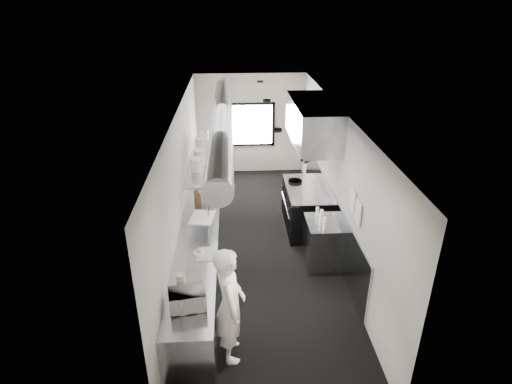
{
  "coord_description": "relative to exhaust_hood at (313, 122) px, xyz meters",
  "views": [
    {
      "loc": [
        -0.5,
        -7.31,
        4.72
      ],
      "look_at": [
        -0.09,
        -0.2,
        1.31
      ],
      "focal_mm": 29.25,
      "sensor_mm": 36.0,
      "label": 1
    }
  ],
  "objects": [
    {
      "name": "wall_left",
      "position": [
        -2.6,
        -0.7,
        -0.99
      ],
      "size": [
        0.02,
        8.0,
        2.8
      ],
      "primitive_type": "cube",
      "color": "beige",
      "rests_on": "floor"
    },
    {
      "name": "prep_counter",
      "position": [
        -2.25,
        -1.2,
        -1.94
      ],
      "size": [
        0.7,
        6.0,
        0.9
      ],
      "primitive_type": "cube",
      "color": "gray",
      "rests_on": "floor"
    },
    {
      "name": "squeeze_bottle_e",
      "position": [
        -0.03,
        -1.14,
        -1.4
      ],
      "size": [
        0.08,
        0.08,
        0.18
      ],
      "primitive_type": "cylinder",
      "rotation": [
        0.0,
        0.0,
        -0.34
      ],
      "color": "white",
      "rests_on": "bottle_station"
    },
    {
      "name": "exhaust_hood",
      "position": [
        0.0,
        0.0,
        0.0
      ],
      "size": [
        0.81,
        2.2,
        0.88
      ],
      "color": "gray",
      "rests_on": "ceiling"
    },
    {
      "name": "deli_tub_a",
      "position": [
        -2.42,
        -3.37,
        -1.44
      ],
      "size": [
        0.16,
        0.16,
        0.11
      ],
      "primitive_type": "cylinder",
      "rotation": [
        0.0,
        0.0,
        0.01
      ],
      "color": "#ACB4A6",
      "rests_on": "prep_counter"
    },
    {
      "name": "squeeze_bottle_a",
      "position": [
        -0.02,
        -1.66,
        -1.4
      ],
      "size": [
        0.07,
        0.07,
        0.18
      ],
      "primitive_type": "cylinder",
      "rotation": [
        0.0,
        0.0,
        0.22
      ],
      "color": "white",
      "rests_on": "bottle_station"
    },
    {
      "name": "far_work_table",
      "position": [
        -2.25,
        2.5,
        -1.94
      ],
      "size": [
        0.7,
        1.2,
        0.9
      ],
      "primitive_type": "cube",
      "color": "gray",
      "rests_on": "floor"
    },
    {
      "name": "pass_shelf",
      "position": [
        -2.29,
        0.3,
        -0.86
      ],
      "size": [
        0.45,
        3.0,
        0.68
      ],
      "color": "gray",
      "rests_on": "prep_counter"
    },
    {
      "name": "small_plate",
      "position": [
        -2.2,
        -2.29,
        -1.48
      ],
      "size": [
        0.23,
        0.23,
        0.02
      ],
      "primitive_type": "cylinder",
      "rotation": [
        0.0,
        0.0,
        0.26
      ],
      "color": "silver",
      "rests_on": "prep_counter"
    },
    {
      "name": "squeeze_bottle_d",
      "position": [
        0.01,
        -1.29,
        -1.39
      ],
      "size": [
        0.07,
        0.07,
        0.2
      ],
      "primitive_type": "cylinder",
      "rotation": [
        0.0,
        0.0,
        0.02
      ],
      "color": "white",
      "rests_on": "bottle_station"
    },
    {
      "name": "bottle_station",
      "position": [
        0.05,
        -1.4,
        -1.94
      ],
      "size": [
        0.65,
        0.8,
        0.9
      ],
      "primitive_type": "cube",
      "color": "gray",
      "rests_on": "floor"
    },
    {
      "name": "wall_right",
      "position": [
        0.4,
        -0.7,
        -0.99
      ],
      "size": [
        0.02,
        8.0,
        2.8
      ],
      "primitive_type": "cube",
      "color": "beige",
      "rests_on": "floor"
    },
    {
      "name": "squeeze_bottle_c",
      "position": [
        -0.03,
        -1.41,
        -1.4
      ],
      "size": [
        0.07,
        0.07,
        0.18
      ],
      "primitive_type": "cylinder",
      "rotation": [
        0.0,
        0.0,
        -0.16
      ],
      "color": "white",
      "rests_on": "bottle_station"
    },
    {
      "name": "notice_sheet_b",
      "position": [
        0.37,
        -2.25,
        -0.84
      ],
      "size": [
        0.02,
        0.28,
        0.38
      ],
      "primitive_type": "cube",
      "color": "white",
      "rests_on": "wall_right"
    },
    {
      "name": "wall_cladding",
      "position": [
        0.38,
        -0.4,
        -1.84
      ],
      "size": [
        0.03,
        5.5,
        1.1
      ],
      "primitive_type": "cube",
      "color": "gray",
      "rests_on": "wall_right"
    },
    {
      "name": "notice_sheet_a",
      "position": [
        0.37,
        -1.9,
        -0.79
      ],
      "size": [
        0.02,
        0.28,
        0.38
      ],
      "primitive_type": "cube",
      "color": "white",
      "rests_on": "wall_right"
    },
    {
      "name": "knife_block",
      "position": [
        -2.34,
        -0.44,
        -1.38
      ],
      "size": [
        0.16,
        0.22,
        0.22
      ],
      "primitive_type": "cube",
      "rotation": [
        0.0,
        0.0,
        0.35
      ],
      "color": "brown",
      "rests_on": "prep_counter"
    },
    {
      "name": "hvac_duct",
      "position": [
        -1.8,
        -0.3,
        0.16
      ],
      "size": [
        0.4,
        6.4,
        0.4
      ],
      "primitive_type": "cylinder",
      "rotation": [
        1.57,
        0.0,
        0.0
      ],
      "color": "gray",
      "rests_on": "ceiling"
    },
    {
      "name": "floor",
      "position": [
        -1.1,
        -0.7,
        -2.39
      ],
      "size": [
        3.0,
        8.0,
        0.01
      ],
      "primitive_type": "cube",
      "color": "black",
      "rests_on": "ground"
    },
    {
      "name": "service_window",
      "position": [
        -1.1,
        3.26,
        -0.99
      ],
      "size": [
        1.36,
        0.05,
        1.25
      ],
      "color": "silver",
      "rests_on": "wall_back"
    },
    {
      "name": "plate_stack_d",
      "position": [
        -2.27,
        1.01,
        -0.63
      ],
      "size": [
        0.33,
        0.33,
        0.39
      ],
      "primitive_type": "cylinder",
      "rotation": [
        0.0,
        0.0,
        0.39
      ],
      "color": "silver",
      "rests_on": "pass_shelf"
    },
    {
      "name": "plate_stack_a",
      "position": [
        -2.32,
        -0.42,
        -0.69
      ],
      "size": [
        0.29,
        0.29,
        0.26
      ],
      "primitive_type": "cylinder",
      "rotation": [
        0.0,
        0.0,
        -0.38
      ],
      "color": "silver",
      "rests_on": "pass_shelf"
    },
    {
      "name": "plate_stack_b",
      "position": [
        -2.28,
        -0.08,
        -0.66
      ],
      "size": [
        0.25,
        0.25,
        0.32
      ],
      "primitive_type": "cylinder",
      "rotation": [
        0.0,
        0.0,
        -0.03
      ],
      "color": "silver",
      "rests_on": "pass_shelf"
    },
    {
      "name": "line_cook",
      "position": [
        -1.7,
        -3.55,
        -1.5
      ],
      "size": [
        0.48,
        0.68,
        1.78
      ],
      "primitive_type": "imported",
      "rotation": [
        0.0,
        0.0,
        1.66
      ],
      "color": "white",
      "rests_on": "floor"
    },
    {
      "name": "plate_stack_c",
      "position": [
        -2.28,
        0.54,
        -0.65
      ],
      "size": [
        0.32,
        0.32,
        0.35
      ],
      "primitive_type": "cylinder",
      "rotation": [
        0.0,
        0.0,
        0.4
      ],
      "color": "silver",
      "rests_on": "pass_shelf"
    },
    {
      "name": "wall_back",
      "position": [
        -1.1,
        3.3,
        -0.99
      ],
      "size": [
        3.0,
        0.02,
        2.8
      ],
      "primitive_type": "cube",
      "color": "beige",
      "rests_on": "floor"
    },
    {
      "name": "wall_front",
      "position": [
        -1.1,
        -4.7,
        -0.99
      ],
      "size": [
        3.0,
        0.02,
        2.8
      ],
      "primitive_type": "cube",
      "color": "beige",
      "rests_on": "floor"
    },
    {
      "name": "cutting_board",
      "position": [
        -2.21,
        -1.1,
        -1.48
      ],
      "size": [
        0.49,
        0.61,
        0.02
      ],
      "primitive_type": "cube",
      "rotation": [
        0.0,
        0.0,
        -0.14
      ],
      "color": "white",
      "rests_on": "prep_counter"
    },
    {
      "name": "ceiling",
      "position": [
        -1.1,
        -0.7,
        0.41
      ],
      "size": [
        3.0,
        8.0,
        0.01
      ],
      "primitive_type": "cube",
      "color": "silver",
      "rests_on": "wall_back"
    },
    {
      "name": "pastry",
      "position": [
        -2.2,
        -2.29,
        -1.44
      ],
      "size": [
        0.08,
        0.08,
        0.08
      ],
      "primitive_type": "sphere",
      "color": "tan",
      "rests_on": "small_plate"
    },
    {
      "name": "newspaper",
      "position": [
        -2.06,
        -2.33,
        -1.49
      ],
      "size": [
        0.32,
        0.4,
        0.01
      ],
      "primitive_type": "cube",
      "rotation": [
        0.0,
        0.0,
        -0.0
      ],
      "color": "beige",
      "rests_on": "prep_counter"
    },
    {
      "name": "deli_tub_b",
      "position": [
        -2.42,
        -2.97,
        -1.44
      ],
      "size": [
        0.16,
        0.16,
        0.09
      ],
      "primitive_type": "cylinder",
      "rotation": [
        0.0,
        0.0,
        0.25
      ],
      "color": "#ACB4A6",
      "rests_on": "prep_counter"
    },
    {
      "name": "range",
      "position": [
        -0.06,
        0.0,
        -1.92
      ],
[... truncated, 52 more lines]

